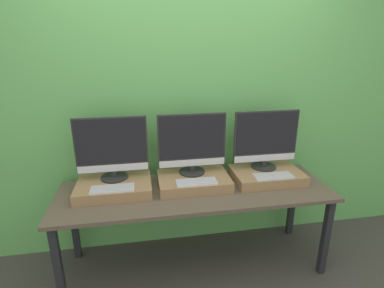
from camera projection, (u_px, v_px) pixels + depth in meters
wall_back at (187, 104)px, 2.51m from camera, size 8.00×0.04×2.60m
workbench at (195, 197)px, 2.35m from camera, size 2.11×0.67×0.70m
wooden_riser_left at (114, 187)px, 2.28m from camera, size 0.56×0.38×0.08m
monitor_left at (112, 148)px, 2.25m from camera, size 0.54×0.21×0.49m
keyboard_left at (113, 188)px, 2.15m from camera, size 0.31×0.12×0.01m
wooden_riser_center at (194, 181)px, 2.38m from camera, size 0.56×0.38×0.08m
monitor_center at (192, 143)px, 2.36m from camera, size 0.54×0.21×0.49m
keyboard_center at (196, 182)px, 2.25m from camera, size 0.31×0.12×0.01m
wooden_riser_right at (267, 175)px, 2.48m from camera, size 0.56×0.38×0.08m
monitor_right at (266, 139)px, 2.46m from camera, size 0.54×0.21×0.49m
keyboard_right at (273, 176)px, 2.35m from camera, size 0.31×0.12×0.01m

